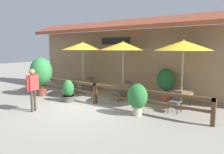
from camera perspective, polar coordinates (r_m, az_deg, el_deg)
ground_plane at (r=9.62m, az=-8.51°, el=-8.10°), size 60.00×60.00×0.00m
building_facade at (r=12.52m, az=4.61°, el=5.63°), size 14.28×1.49×4.23m
patio_railing at (r=10.22m, az=-4.46°, el=-3.11°), size 10.40×0.14×0.95m
patio_umbrella_near at (r=12.61m, az=-7.67°, el=7.97°), size 2.41×2.41×2.93m
dining_table_near at (r=12.77m, az=-7.50°, el=-1.53°), size 0.97×0.97×0.72m
chair_near_streetside at (r=12.29m, az=-10.23°, el=-2.35°), size 0.45×0.45×0.87m
chair_near_wallside at (r=13.39m, az=-5.39°, el=-1.45°), size 0.43×0.43×0.87m
patio_umbrella_middle at (r=11.08m, az=2.92°, el=8.09°), size 2.41×2.41×2.93m
dining_table_middle at (r=11.26m, az=2.85°, el=-2.70°), size 0.97×0.97×0.72m
chair_middle_streetside at (r=10.69m, az=1.11°, el=-3.72°), size 0.50×0.50×0.87m
chair_middle_wallside at (r=11.86m, az=4.63°, el=-2.62°), size 0.48×0.48×0.87m
patio_umbrella_far at (r=9.61m, az=18.18°, el=7.80°), size 2.41×2.41×2.93m
dining_table_far at (r=9.82m, az=17.67°, el=-4.59°), size 0.97×0.97×0.72m
chair_far_streetside at (r=9.20m, az=16.27°, el=-5.89°), size 0.45×0.45×0.87m
chair_far_wallside at (r=10.49m, az=18.74°, el=-4.34°), size 0.49×0.49×0.87m
potted_plant_tall_tropical at (r=12.41m, az=-18.04°, el=1.13°), size 1.25×1.13×2.08m
potted_plant_small_flowering at (r=10.82m, az=-11.37°, el=-3.73°), size 0.64×0.64×1.06m
potted_plant_entrance_palm at (r=8.42m, az=6.67°, el=-5.36°), size 0.78×0.71×1.24m
potted_plant_corner_fern at (r=11.05m, az=13.82°, el=-1.28°), size 0.88×0.79×1.58m
pedestrian at (r=9.40m, az=-20.04°, el=-1.82°), size 0.31×0.60×1.75m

